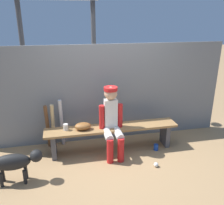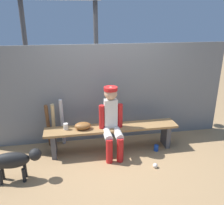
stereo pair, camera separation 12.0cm
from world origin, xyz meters
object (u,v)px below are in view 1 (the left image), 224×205
baseball_glove (83,126)px  bat_wood_natural (53,126)px  player_seated (112,120)px  cup_on_bench (66,127)px  baseball (156,165)px  bat_wood_dark (48,127)px  dog (16,162)px  dugout_bench (112,132)px  scoreboard (59,3)px  cup_on_ground (156,147)px  bat_aluminum_silver (62,123)px

baseball_glove → bat_wood_natural: bearing=147.2°
player_seated → cup_on_bench: 0.79m
cup_on_bench → baseball: bearing=-26.7°
bat_wood_dark → dog: 1.00m
dugout_bench → player_seated: player_seated is taller
player_seated → dog: (-1.50, -0.48, -0.31)m
cup_on_bench → scoreboard: size_ratio=0.03×
cup_on_ground → bat_wood_natural: bearing=164.4°
dugout_bench → scoreboard: bearing=114.3°
dugout_bench → baseball: size_ratio=31.44×
bat_wood_dark → baseball_glove: bearing=-27.9°
dog → baseball_glove: bearing=30.2°
player_seated → cup_on_bench: player_seated is taller
player_seated → cup_on_ground: (0.80, -0.06, -0.59)m
dugout_bench → cup_on_ground: 0.85m
cup_on_ground → scoreboard: size_ratio=0.03×
baseball_glove → bat_aluminum_silver: (-0.35, 0.34, -0.06)m
bat_aluminum_silver → scoreboard: (0.11, 1.31, 2.08)m
bat_aluminum_silver → bat_wood_natural: (-0.15, -0.02, -0.03)m
baseball_glove → cup_on_bench: 0.29m
baseball_glove → baseball: (1.09, -0.66, -0.48)m
bat_aluminum_silver → dog: 1.15m
baseball_glove → cup_on_ground: (1.28, -0.17, -0.47)m
bat_aluminum_silver → baseball: bearing=-34.8°
player_seated → dog: player_seated is taller
player_seated → baseball: player_seated is taller
bat_aluminum_silver → cup_on_bench: 0.32m
bat_aluminum_silver → dugout_bench: bearing=-21.8°
baseball → dog: dog is taller
bat_wood_natural → scoreboard: bearing=78.7°
baseball_glove → bat_wood_dark: bearing=152.1°
baseball → cup_on_ground: bearing=68.4°
bat_wood_dark → cup_on_ground: bearing=-14.6°
player_seated → dog: 1.60m
baseball_glove → baseball: baseball_glove is taller
bat_wood_natural → dugout_bench: bearing=-17.9°
bat_wood_dark → bat_aluminum_silver: bearing=5.2°
cup_on_bench → bat_wood_natural: bearing=127.1°
dugout_bench → baseball_glove: baseball_glove is taller
player_seated → baseball_glove: bearing=167.1°
dugout_bench → bat_aluminum_silver: 0.93m
cup_on_ground → dog: (-2.29, -0.42, 0.28)m
bat_wood_natural → cup_on_bench: bat_wood_natural is taller
player_seated → dog: size_ratio=1.41×
dugout_bench → bat_wood_natural: (-1.01, 0.33, 0.07)m
dugout_bench → bat_wood_dark: size_ratio=2.77×
baseball_glove → dugout_bench: bearing=0.0°
bat_aluminum_silver → scoreboard: 2.46m
dugout_bench → cup_on_bench: (-0.79, 0.03, 0.16)m
dugout_bench → dog: bearing=-158.8°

